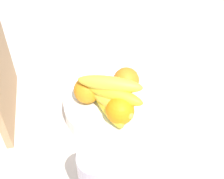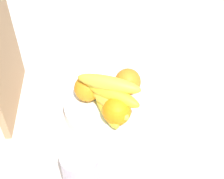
{
  "view_description": "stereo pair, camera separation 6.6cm",
  "coord_description": "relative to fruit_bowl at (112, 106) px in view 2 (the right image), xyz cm",
  "views": [
    {
      "loc": [
        -55.56,
        5.5,
        67.39
      ],
      "look_at": [
        2.48,
        -2.99,
        9.38
      ],
      "focal_mm": 48.75,
      "sensor_mm": 36.0,
      "label": 1
    },
    {
      "loc": [
        -56.14,
        -1.03,
        67.39
      ],
      "look_at": [
        2.48,
        -2.99,
        9.38
      ],
      "focal_mm": 48.75,
      "sensor_mm": 36.0,
      "label": 2
    }
  ],
  "objects": [
    {
      "name": "ground_plane",
      "position": [
        -2.48,
        2.99,
        -4.19
      ],
      "size": [
        180.0,
        140.0,
        3.0
      ],
      "primitive_type": "cube",
      "color": "beige"
    },
    {
      "name": "fruit_bowl",
      "position": [
        0.0,
        0.0,
        0.0
      ],
      "size": [
        27.2,
        27.2,
        5.38
      ],
      "primitive_type": "cylinder",
      "color": "white",
      "rests_on": "ground_plane"
    },
    {
      "name": "orange_front_left",
      "position": [
        3.33,
        -4.53,
        6.39
      ],
      "size": [
        7.41,
        7.41,
        7.41
      ],
      "primitive_type": "sphere",
      "color": "orange",
      "rests_on": "fruit_bowl"
    },
    {
      "name": "orange_front_right",
      "position": [
        1.02,
        6.7,
        6.39
      ],
      "size": [
        7.41,
        7.41,
        7.41
      ],
      "primitive_type": "sphere",
      "color": "orange",
      "rests_on": "fruit_bowl"
    },
    {
      "name": "orange_center",
      "position": [
        -7.56,
        -0.96,
        6.39
      ],
      "size": [
        7.41,
        7.41,
        7.41
      ],
      "primitive_type": "sphere",
      "color": "orange",
      "rests_on": "fruit_bowl"
    },
    {
      "name": "banana_bunch",
      "position": [
        -3.61,
        1.13,
        7.99
      ],
      "size": [
        17.39,
        17.37,
        10.6
      ],
      "color": "yellow",
      "rests_on": "fruit_bowl"
    },
    {
      "name": "cutting_board",
      "position": [
        5.4,
        28.95,
        15.31
      ],
      "size": [
        28.05,
        2.94,
        36.0
      ],
      "primitive_type": "cube",
      "rotation": [
        0.0,
        0.0,
        0.04
      ],
      "color": "tan",
      "rests_on": "ground_plane"
    }
  ]
}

